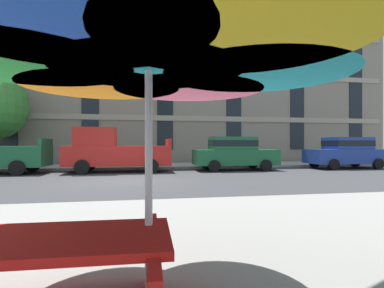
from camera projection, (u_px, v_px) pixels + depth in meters
name	position (u px, v px, depth m)	size (l,w,h in m)	color
ground_plane	(119.00, 181.00, 11.01)	(120.00, 120.00, 0.00)	#38383A
sidewalk_far	(127.00, 166.00, 17.70)	(56.00, 3.60, 0.12)	#9E998E
apartment_building	(131.00, 87.00, 25.77)	(39.78, 12.08, 12.80)	gray
pickup_red	(114.00, 151.00, 14.56)	(5.10, 2.12, 2.20)	#B21E19
sedan_green	(234.00, 152.00, 15.65)	(4.40, 1.98, 1.78)	#195933
sedan_blue	(346.00, 152.00, 16.82)	(4.40, 1.98, 1.78)	navy
patio_umbrella	(149.00, 47.00, 2.29)	(3.37, 3.13, 2.43)	silver
picnic_table	(38.00, 279.00, 1.99)	(1.84, 1.57, 0.77)	red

